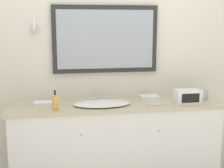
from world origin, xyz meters
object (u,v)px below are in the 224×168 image
(sink_basin, at_px, (102,103))
(picture_frame, at_px, (203,95))
(soap_bottle, at_px, (55,102))
(appliance_box, at_px, (188,96))

(sink_basin, distance_m, picture_frame, 1.05)
(soap_bottle, xyz_separation_m, picture_frame, (1.49, 0.15, -0.02))
(appliance_box, bearing_deg, picture_frame, 22.60)
(sink_basin, xyz_separation_m, appliance_box, (0.85, -0.05, 0.05))
(picture_frame, bearing_deg, sink_basin, -178.34)
(sink_basin, xyz_separation_m, picture_frame, (1.05, 0.03, 0.03))
(soap_bottle, distance_m, appliance_box, 1.29)
(appliance_box, bearing_deg, soap_bottle, -177.24)
(picture_frame, bearing_deg, soap_bottle, -174.38)
(soap_bottle, bearing_deg, sink_basin, 14.81)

